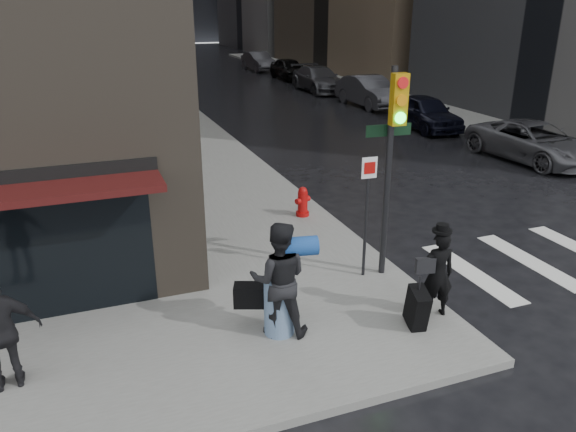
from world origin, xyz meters
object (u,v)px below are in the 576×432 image
(man_overcoat, at_px, (433,279))
(parked_car_5, at_px, (259,61))
(man_greycoat, at_px, (1,332))
(traffic_light, at_px, (390,147))
(fire_hydrant, at_px, (303,203))
(parked_car_2, at_px, (369,91))
(parked_car_3, at_px, (319,79))
(man_jeans, at_px, (278,279))
(parked_car_0, at_px, (533,142))
(parked_car_1, at_px, (425,112))
(parked_car_4, at_px, (289,69))

(man_overcoat, height_order, parked_car_5, man_overcoat)
(man_overcoat, height_order, man_greycoat, man_greycoat)
(traffic_light, bearing_deg, man_greycoat, -166.37)
(fire_hydrant, distance_m, parked_car_2, 17.64)
(man_greycoat, bearing_deg, traffic_light, -175.26)
(traffic_light, bearing_deg, parked_car_3, 72.79)
(man_jeans, bearing_deg, parked_car_0, -128.12)
(man_greycoat, xyz_separation_m, parked_car_3, (16.21, 25.59, -0.31))
(traffic_light, xyz_separation_m, parked_car_3, (9.28, 24.37, -2.10))
(man_jeans, distance_m, fire_hydrant, 5.64)
(parked_car_0, xyz_separation_m, parked_car_5, (-0.65, 30.07, 0.05))
(man_greycoat, xyz_separation_m, parked_car_1, (16.16, 13.56, -0.32))
(man_jeans, relative_size, parked_car_3, 0.38)
(fire_hydrant, xyz_separation_m, parked_car_0, (10.07, 2.57, 0.20))
(fire_hydrant, relative_size, parked_car_0, 0.16)
(man_jeans, bearing_deg, man_overcoat, -169.77)
(parked_car_0, distance_m, parked_car_1, 6.04)
(parked_car_4, bearing_deg, parked_car_2, -88.53)
(man_greycoat, bearing_deg, parked_car_5, -118.42)
(parked_car_1, bearing_deg, parked_car_3, 93.43)
(man_greycoat, height_order, traffic_light, traffic_light)
(parked_car_4, bearing_deg, traffic_light, -106.44)
(parked_car_1, xyz_separation_m, parked_car_4, (0.31, 18.04, 0.01))
(fire_hydrant, relative_size, parked_car_4, 0.18)
(man_greycoat, distance_m, fire_hydrant, 8.35)
(parked_car_3, bearing_deg, parked_car_2, -86.26)
(man_jeans, height_order, parked_car_3, man_jeans)
(parked_car_4, bearing_deg, fire_hydrant, -109.19)
(man_jeans, bearing_deg, man_greycoat, 20.07)
(man_greycoat, height_order, parked_car_5, man_greycoat)
(man_jeans, distance_m, parked_car_5, 39.50)
(parked_car_0, xyz_separation_m, parked_car_4, (-0.27, 24.05, 0.06))
(man_greycoat, distance_m, parked_car_1, 21.10)
(man_overcoat, distance_m, traffic_light, 2.65)
(parked_car_1, height_order, parked_car_4, parked_car_4)
(man_overcoat, bearing_deg, parked_car_2, -103.60)
(parked_car_0, height_order, parked_car_1, parked_car_1)
(parked_car_2, bearing_deg, man_overcoat, -117.23)
(man_greycoat, xyz_separation_m, parked_car_5, (16.10, 37.61, -0.33))
(man_overcoat, relative_size, man_jeans, 0.88)
(parked_car_0, bearing_deg, man_overcoat, -145.15)
(man_jeans, height_order, parked_car_1, man_jeans)
(man_overcoat, relative_size, parked_car_1, 0.40)
(man_overcoat, relative_size, parked_car_4, 0.40)
(parked_car_2, bearing_deg, parked_car_4, 88.90)
(man_jeans, xyz_separation_m, parked_car_3, (12.02, 25.63, -0.40))
(fire_hydrant, distance_m, parked_car_0, 10.39)
(parked_car_1, distance_m, parked_car_5, 24.05)
(parked_car_3, bearing_deg, parked_car_1, -89.94)
(man_jeans, height_order, parked_car_5, man_jeans)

